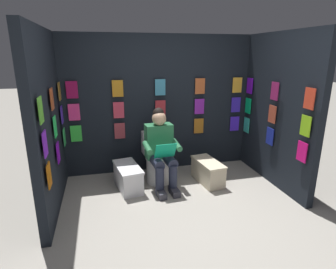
% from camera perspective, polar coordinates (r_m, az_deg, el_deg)
% --- Properties ---
extents(ground_plane, '(30.00, 30.00, 0.00)m').
position_cam_1_polar(ground_plane, '(3.47, 4.97, -18.13)').
color(ground_plane, '#9E998E').
extents(display_wall_back, '(3.22, 0.14, 2.26)m').
position_cam_1_polar(display_wall_back, '(4.70, -1.79, 6.15)').
color(display_wall_back, black).
rests_on(display_wall_back, ground).
extents(display_wall_left, '(0.14, 1.78, 2.26)m').
position_cam_1_polar(display_wall_left, '(4.48, 21.50, 4.53)').
color(display_wall_left, black).
rests_on(display_wall_left, ground).
extents(display_wall_right, '(0.14, 1.78, 2.26)m').
position_cam_1_polar(display_wall_right, '(3.74, -23.43, 2.15)').
color(display_wall_right, black).
rests_on(display_wall_right, ground).
extents(toilet, '(0.42, 0.57, 0.77)m').
position_cam_1_polar(toilet, '(4.42, -2.23, -5.34)').
color(toilet, white).
rests_on(toilet, ground).
extents(person_reading, '(0.55, 0.70, 1.19)m').
position_cam_1_polar(person_reading, '(4.12, -1.44, -2.92)').
color(person_reading, '#286B42').
rests_on(person_reading, ground).
extents(comic_longbox_near, '(0.42, 0.70, 0.36)m').
position_cam_1_polar(comic_longbox_near, '(4.24, -8.19, -8.61)').
color(comic_longbox_near, silver).
rests_on(comic_longbox_near, ground).
extents(comic_longbox_far, '(0.37, 0.68, 0.35)m').
position_cam_1_polar(comic_longbox_far, '(4.44, 8.14, -7.51)').
color(comic_longbox_far, beige).
rests_on(comic_longbox_far, ground).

